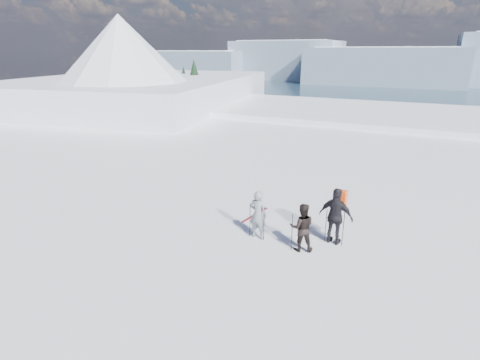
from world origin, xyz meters
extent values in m
plane|color=white|center=(0.00, 60.00, -17.50)|extent=(220.00, 208.01, 71.62)
cube|color=white|center=(0.00, 30.00, -6.50)|extent=(180.00, 16.00, 14.00)
plane|color=#213B4D|center=(0.00, 290.00, -30.00)|extent=(820.00, 820.00, 0.00)
cube|color=slate|center=(-280.00, 440.00, -13.00)|extent=(150.00, 80.00, 34.00)
cube|color=white|center=(-280.00, 440.00, 1.00)|extent=(127.50, 70.00, 8.00)
cube|color=slate|center=(-160.00, 470.00, -7.00)|extent=(130.00, 80.00, 46.00)
cube|color=white|center=(-160.00, 470.00, 13.00)|extent=(110.50, 70.00, 8.00)
cube|color=slate|center=(-40.00, 440.00, -11.00)|extent=(160.00, 80.00, 38.00)
cube|color=white|center=(-40.00, 440.00, 5.00)|extent=(136.00, 70.00, 8.00)
cube|color=white|center=(-28.00, 28.00, -5.00)|extent=(29.19, 35.68, 16.00)
cone|color=white|center=(-25.00, 22.00, 5.00)|extent=(18.00, 18.00, 9.00)
cone|color=white|center=(-33.00, 32.00, 1.00)|extent=(16.00, 16.00, 8.00)
cube|color=#2D2B28|center=(-22.00, 36.00, -9.00)|extent=(21.55, 17.87, 14.25)
cone|color=black|center=(-19.00, 35.00, -3.00)|extent=(5.60, 5.60, 10.00)
cone|color=black|center=(-20.00, 30.00, -2.50)|extent=(6.16, 6.16, 11.00)
cone|color=black|center=(-24.00, 34.00, -1.50)|extent=(7.28, 7.28, 13.00)
cone|color=black|center=(-27.00, 36.00, -2.00)|extent=(6.72, 6.72, 12.00)
cone|color=black|center=(-25.00, 31.00, -2.50)|extent=(6.16, 6.16, 11.00)
cone|color=black|center=(-18.00, 32.00, -3.00)|extent=(5.60, 5.60, 10.00)
cone|color=black|center=(-22.00, 28.00, -3.50)|extent=(5.04, 5.04, 9.00)
imported|color=gray|center=(-1.22, 1.79, 0.86)|extent=(0.65, 0.45, 1.73)
imported|color=black|center=(0.37, 1.62, 0.81)|extent=(0.96, 0.86, 1.62)
imported|color=black|center=(1.23, 2.54, 0.97)|extent=(1.20, 0.64, 1.94)
cube|color=#F54E17|center=(1.27, 2.79, 2.26)|extent=(0.44, 0.29, 0.64)
cylinder|color=black|center=(-1.51, 1.77, 0.62)|extent=(0.02, 0.02, 1.23)
cylinder|color=black|center=(-0.96, 1.68, 0.63)|extent=(0.02, 0.02, 1.26)
cylinder|color=black|center=(0.09, 1.48, 0.63)|extent=(0.02, 0.02, 1.26)
cylinder|color=black|center=(0.61, 1.53, 0.62)|extent=(0.02, 0.02, 1.23)
cylinder|color=black|center=(0.94, 2.47, 0.59)|extent=(0.02, 0.02, 1.19)
cylinder|color=black|center=(1.51, 2.49, 0.63)|extent=(0.02, 0.02, 1.26)
cube|color=black|center=(-2.04, 3.43, 0.01)|extent=(0.44, 1.68, 0.03)
cube|color=black|center=(-1.90, 3.43, 0.01)|extent=(0.90, 1.53, 0.03)
camera|label=1|loc=(3.24, -8.89, 6.15)|focal=28.00mm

